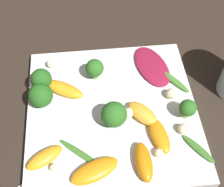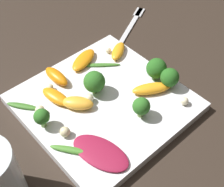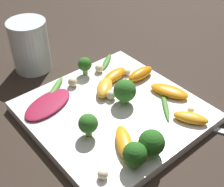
# 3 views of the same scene
# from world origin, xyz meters

# --- Properties ---
(ground_plane) EXTENTS (2.40, 2.40, 0.00)m
(ground_plane) POSITION_xyz_m (0.00, 0.00, 0.00)
(ground_plane) COLOR #2D231C
(plate) EXTENTS (0.28, 0.28, 0.02)m
(plate) POSITION_xyz_m (0.00, 0.00, 0.01)
(plate) COLOR white
(plate) RESTS_ON ground_plane
(fork) EXTENTS (0.09, 0.17, 0.01)m
(fork) POSITION_xyz_m (-0.16, 0.23, 0.00)
(fork) COLOR silver
(fork) RESTS_ON ground_plane
(radicchio_leaf_0) EXTENTS (0.11, 0.08, 0.01)m
(radicchio_leaf_0) POSITION_xyz_m (0.09, -0.08, 0.02)
(radicchio_leaf_0) COLOR maroon
(radicchio_leaf_0) RESTS_ON plate
(orange_segment_0) EXTENTS (0.05, 0.06, 0.02)m
(orange_segment_0) POSITION_xyz_m (-0.08, 0.11, 0.03)
(orange_segment_0) COLOR orange
(orange_segment_0) RESTS_ON plate
(orange_segment_1) EXTENTS (0.06, 0.08, 0.02)m
(orange_segment_1) POSITION_xyz_m (0.05, 0.08, 0.03)
(orange_segment_1) COLOR orange
(orange_segment_1) RESTS_ON plate
(orange_segment_2) EXTENTS (0.06, 0.03, 0.02)m
(orange_segment_2) POSITION_xyz_m (-0.10, -0.04, 0.03)
(orange_segment_2) COLOR orange
(orange_segment_2) RESTS_ON plate
(orange_segment_3) EXTENTS (0.06, 0.08, 0.01)m
(orange_segment_3) POSITION_xyz_m (-0.11, 0.04, 0.03)
(orange_segment_3) COLOR orange
(orange_segment_3) RESTS_ON plate
(orange_segment_4) EXTENTS (0.07, 0.04, 0.02)m
(orange_segment_4) POSITION_xyz_m (-0.06, -0.07, 0.03)
(orange_segment_4) COLOR orange
(orange_segment_4) RESTS_ON plate
(orange_segment_5) EXTENTS (0.06, 0.06, 0.02)m
(orange_segment_5) POSITION_xyz_m (-0.02, -0.05, 0.03)
(orange_segment_5) COLOR #FCAD33
(orange_segment_5) RESTS_ON plate
(broccoli_floret_0) EXTENTS (0.04, 0.04, 0.04)m
(broccoli_floret_0) POSITION_xyz_m (0.06, 0.12, 0.04)
(broccoli_floret_0) COLOR #7A9E51
(broccoli_floret_0) RESTS_ON plate
(broccoli_floret_1) EXTENTS (0.04, 0.04, 0.05)m
(broccoli_floret_1) POSITION_xyz_m (-0.03, 0.00, 0.05)
(broccoli_floret_1) COLOR #84AD5B
(broccoli_floret_1) RESTS_ON plate
(broccoli_floret_2) EXTENTS (0.04, 0.04, 0.04)m
(broccoli_floret_2) POSITION_xyz_m (0.02, 0.12, 0.04)
(broccoli_floret_2) COLOR #7A9E51
(broccoli_floret_2) RESTS_ON plate
(broccoli_floret_3) EXTENTS (0.03, 0.03, 0.04)m
(broccoli_floret_3) POSITION_xyz_m (0.07, 0.02, 0.04)
(broccoli_floret_3) COLOR #7A9E51
(broccoli_floret_3) RESTS_ON plate
(broccoli_floret_4) EXTENTS (0.03, 0.03, 0.04)m
(broccoli_floret_4) POSITION_xyz_m (-0.02, -0.12, 0.04)
(broccoli_floret_4) COLOR #84AD5B
(broccoli_floret_4) RESTS_ON plate
(arugula_sprig_0) EXTENTS (0.06, 0.07, 0.00)m
(arugula_sprig_0) POSITION_xyz_m (-0.08, 0.05, 0.02)
(arugula_sprig_0) COLOR #3D7528
(arugula_sprig_0) RESTS_ON plate
(arugula_sprig_1) EXTENTS (0.06, 0.05, 0.01)m
(arugula_sprig_1) POSITION_xyz_m (-0.09, -0.12, 0.02)
(arugula_sprig_1) COLOR #3D7528
(arugula_sprig_1) RESTS_ON plate
(arugula_sprig_2) EXTENTS (0.07, 0.06, 0.01)m
(arugula_sprig_2) POSITION_xyz_m (0.05, -0.11, 0.02)
(arugula_sprig_2) COLOR #47842D
(arugula_sprig_2) RESTS_ON plate
(macadamia_nut_0) EXTENTS (0.02, 0.02, 0.02)m
(macadamia_nut_0) POSITION_xyz_m (0.11, 0.10, 0.03)
(macadamia_nut_0) COLOR beige
(macadamia_nut_0) RESTS_ON plate
(macadamia_nut_1) EXTENTS (0.02, 0.02, 0.02)m
(macadamia_nut_1) POSITION_xyz_m (-0.01, -0.02, 0.03)
(macadamia_nut_1) COLOR beige
(macadamia_nut_1) RESTS_ON plate
(macadamia_nut_2) EXTENTS (0.01, 0.01, 0.01)m
(macadamia_nut_2) POSITION_xyz_m (-0.09, -0.06, 0.03)
(macadamia_nut_2) COLOR beige
(macadamia_nut_2) RESTS_ON plate
(macadamia_nut_3) EXTENTS (0.02, 0.02, 0.02)m
(macadamia_nut_3) POSITION_xyz_m (-0.05, -0.11, 0.03)
(macadamia_nut_3) COLOR beige
(macadamia_nut_3) RESTS_ON plate
(macadamia_nut_4) EXTENTS (0.01, 0.01, 0.01)m
(macadamia_nut_4) POSITION_xyz_m (-0.10, 0.10, 0.02)
(macadamia_nut_4) COLOR beige
(macadamia_nut_4) RESTS_ON plate
(macadamia_nut_5) EXTENTS (0.02, 0.02, 0.02)m
(macadamia_nut_5) POSITION_xyz_m (0.02, -0.10, 0.03)
(macadamia_nut_5) COLOR beige
(macadamia_nut_5) RESTS_ON plate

